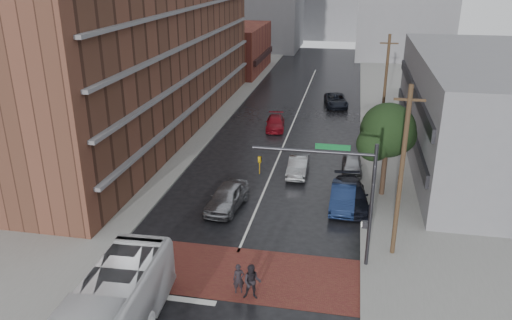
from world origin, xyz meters
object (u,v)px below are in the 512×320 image
(car_travel_b, at_px, (298,166))
(car_travel_c, at_px, (275,123))
(pedestrian_b, at_px, (252,282))
(car_travel_a, at_px, (227,197))
(car_parked_near, at_px, (343,197))
(pedestrian_a, at_px, (239,279))
(car_parked_mid, at_px, (351,195))
(suv_travel, at_px, (336,100))
(car_parked_far, at_px, (352,165))

(car_travel_b, xyz_separation_m, car_travel_c, (-3.62, 11.32, -0.07))
(pedestrian_b, distance_m, car_travel_a, 10.13)
(car_parked_near, bearing_deg, car_travel_b, 126.76)
(pedestrian_a, relative_size, car_parked_near, 0.34)
(pedestrian_a, relative_size, car_parked_mid, 0.30)
(pedestrian_a, height_order, suv_travel, pedestrian_a)
(car_parked_near, distance_m, car_parked_mid, 0.64)
(pedestrian_a, xyz_separation_m, suv_travel, (3.22, 37.30, -0.08))
(pedestrian_b, relative_size, suv_travel, 0.36)
(pedestrian_b, relative_size, car_travel_a, 0.39)
(pedestrian_b, bearing_deg, car_parked_near, 63.63)
(car_travel_a, bearing_deg, pedestrian_a, -65.01)
(car_travel_c, bearing_deg, car_parked_near, -72.74)
(car_travel_b, relative_size, car_parked_mid, 0.80)
(car_travel_b, distance_m, car_travel_c, 11.89)
(car_travel_a, distance_m, car_travel_c, 18.19)
(pedestrian_b, distance_m, car_travel_c, 27.82)
(car_travel_c, bearing_deg, car_travel_a, -98.14)
(car_travel_a, relative_size, car_parked_near, 1.02)
(car_travel_a, distance_m, car_parked_near, 7.97)
(pedestrian_a, height_order, car_parked_mid, pedestrian_a)
(pedestrian_a, relative_size, car_travel_c, 0.36)
(pedestrian_a, bearing_deg, car_parked_near, 48.42)
(car_travel_a, bearing_deg, pedestrian_b, -61.49)
(pedestrian_b, relative_size, car_parked_mid, 0.35)
(car_parked_mid, distance_m, car_parked_far, 6.00)
(pedestrian_a, bearing_deg, car_travel_a, 90.52)
(car_parked_near, xyz_separation_m, car_parked_mid, (0.51, 0.39, 0.00))
(pedestrian_a, xyz_separation_m, car_travel_a, (-2.91, 9.12, 0.02))
(car_parked_near, distance_m, car_parked_far, 6.41)
(pedestrian_a, bearing_deg, car_parked_far, 55.36)
(suv_travel, distance_m, car_parked_far, 20.25)
(car_parked_far, bearing_deg, car_parked_mid, -92.35)
(car_parked_near, bearing_deg, pedestrian_a, -113.12)
(pedestrian_b, distance_m, car_parked_far, 18.11)
(pedestrian_a, relative_size, suv_travel, 0.31)
(car_travel_c, bearing_deg, car_travel_b, -78.93)
(car_travel_b, xyz_separation_m, suv_travel, (2.04, 21.32, 0.02))
(pedestrian_a, height_order, car_parked_near, pedestrian_a)
(suv_travel, bearing_deg, car_travel_b, -104.59)
(car_parked_near, bearing_deg, car_travel_a, -166.70)
(pedestrian_b, bearing_deg, car_parked_mid, 62.06)
(car_travel_b, height_order, car_parked_mid, car_parked_mid)
(car_parked_far, bearing_deg, car_travel_c, 125.38)
(suv_travel, relative_size, car_parked_near, 1.11)
(car_travel_b, xyz_separation_m, car_parked_near, (3.71, -5.20, 0.07))
(pedestrian_a, bearing_deg, car_travel_b, 68.59)
(pedestrian_a, height_order, car_travel_a, car_travel_a)
(car_travel_c, height_order, car_parked_near, car_parked_near)
(car_travel_c, xyz_separation_m, car_parked_near, (7.33, -16.52, 0.14))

